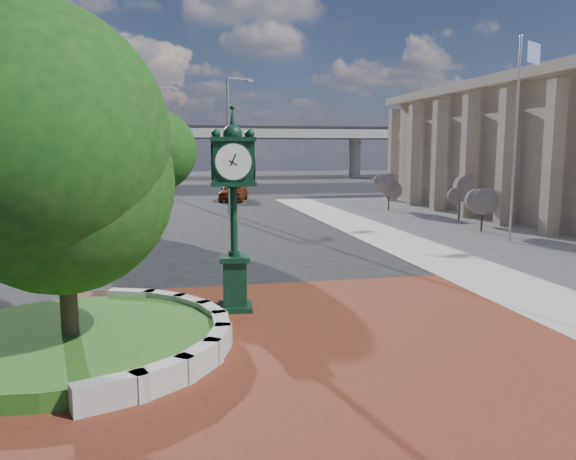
% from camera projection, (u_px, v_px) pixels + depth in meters
% --- Properties ---
extents(ground, '(200.00, 200.00, 0.00)m').
position_uv_depth(ground, '(299.00, 335.00, 13.04)').
color(ground, black).
rests_on(ground, ground).
extents(plaza, '(12.00, 12.00, 0.04)m').
position_uv_depth(plaza, '(309.00, 349.00, 12.07)').
color(plaza, maroon).
rests_on(plaza, ground).
extents(planter_wall, '(2.96, 6.77, 0.54)m').
position_uv_depth(planter_wall, '(180.00, 332.00, 12.45)').
color(planter_wall, '#9E9B93').
rests_on(planter_wall, ground).
extents(grass_bed, '(6.10, 6.10, 0.40)m').
position_uv_depth(grass_bed, '(71.00, 342.00, 11.99)').
color(grass_bed, '#1B4A15').
rests_on(grass_bed, ground).
extents(overpass, '(90.00, 12.00, 7.50)m').
position_uv_depth(overpass, '(186.00, 134.00, 79.85)').
color(overpass, '#9E9B93').
rests_on(overpass, ground).
extents(tree_planter, '(5.20, 5.20, 6.33)m').
position_uv_depth(tree_planter, '(62.00, 177.00, 11.49)').
color(tree_planter, '#38281C').
rests_on(tree_planter, ground).
extents(tree_street, '(4.40, 4.40, 5.45)m').
position_uv_depth(tree_street, '(146.00, 170.00, 29.19)').
color(tree_street, '#38281C').
rests_on(tree_street, ground).
extents(post_clock, '(1.20, 1.20, 5.32)m').
position_uv_depth(post_clock, '(234.00, 202.00, 14.60)').
color(post_clock, black).
rests_on(post_clock, ground).
extents(parked_car, '(3.22, 5.29, 1.69)m').
position_uv_depth(parked_car, '(234.00, 191.00, 47.19)').
color(parked_car, '#63220E').
rests_on(parked_car, ground).
extents(flagpole_b, '(1.35, 0.74, 9.32)m').
position_uv_depth(flagpole_b, '(515.00, 139.00, 25.37)').
color(flagpole_b, silver).
rests_on(flagpole_b, ground).
extents(street_lamp_near, '(1.91, 0.91, 8.94)m').
position_uv_depth(street_lamp_near, '(231.00, 135.00, 36.90)').
color(street_lamp_near, slate).
rests_on(street_lamp_near, ground).
extents(street_lamp_far, '(2.16, 1.14, 10.29)m').
position_uv_depth(street_lamp_far, '(160.00, 131.00, 54.26)').
color(street_lamp_far, slate).
rests_on(street_lamp_far, ground).
extents(shrub_near, '(1.20, 1.20, 2.20)m').
position_uv_depth(shrub_near, '(483.00, 202.00, 29.09)').
color(shrub_near, '#38281C').
rests_on(shrub_near, ground).
extents(shrub_mid, '(1.20, 1.20, 2.20)m').
position_uv_depth(shrub_mid, '(460.00, 195.00, 33.45)').
color(shrub_mid, '#38281C').
rests_on(shrub_mid, ground).
extents(shrub_far, '(1.20, 1.20, 2.20)m').
position_uv_depth(shrub_far, '(389.00, 188.00, 39.47)').
color(shrub_far, '#38281C').
rests_on(shrub_far, ground).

